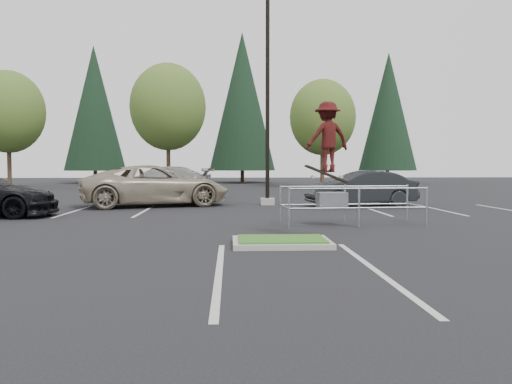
{
  "coord_description": "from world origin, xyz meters",
  "views": [
    {
      "loc": [
        -1.15,
        -12.13,
        1.84
      ],
      "look_at": [
        -0.51,
        1.5,
        1.13
      ],
      "focal_mm": 38.0,
      "sensor_mm": 36.0,
      "label": 1
    }
  ],
  "objects_px": {
    "light_pole": "(268,102)",
    "car_r_charc": "(361,189)",
    "decid_c": "(322,120)",
    "car_far_silver": "(161,182)",
    "skateboarder": "(327,138)",
    "conif_a": "(94,108)",
    "decid_a": "(8,114)",
    "cart_corral": "(336,200)",
    "decid_b": "(168,110)",
    "conif_b": "(242,101)",
    "car_l_tan": "(153,186)",
    "conif_c": "(388,112)"
  },
  "relations": [
    {
      "from": "decid_a",
      "to": "conif_b",
      "type": "height_order",
      "value": "conif_b"
    },
    {
      "from": "conif_a",
      "to": "skateboarder",
      "type": "height_order",
      "value": "conif_a"
    },
    {
      "from": "car_r_charc",
      "to": "car_far_silver",
      "type": "distance_m",
      "value": 11.8
    },
    {
      "from": "conif_b",
      "to": "car_l_tan",
      "type": "xyz_separation_m",
      "value": [
        -4.5,
        -29.0,
        -6.96
      ]
    },
    {
      "from": "decid_c",
      "to": "skateboarder",
      "type": "relative_size",
      "value": 4.21
    },
    {
      "from": "conif_a",
      "to": "car_far_silver",
      "type": "xyz_separation_m",
      "value": [
        9.0,
        -22.0,
        -6.25
      ]
    },
    {
      "from": "conif_c",
      "to": "conif_b",
      "type": "bearing_deg",
      "value": 175.91
    },
    {
      "from": "decid_b",
      "to": "skateboarder",
      "type": "bearing_deg",
      "value": -76.28
    },
    {
      "from": "light_pole",
      "to": "skateboarder",
      "type": "relative_size",
      "value": 5.09
    },
    {
      "from": "cart_corral",
      "to": "conif_b",
      "type": "bearing_deg",
      "value": 88.85
    },
    {
      "from": "car_far_silver",
      "to": "car_r_charc",
      "type": "bearing_deg",
      "value": 61.38
    },
    {
      "from": "conif_c",
      "to": "cart_corral",
      "type": "height_order",
      "value": "conif_c"
    },
    {
      "from": "light_pole",
      "to": "car_l_tan",
      "type": "xyz_separation_m",
      "value": [
        -5.0,
        -0.5,
        -3.67
      ]
    },
    {
      "from": "car_far_silver",
      "to": "cart_corral",
      "type": "bearing_deg",
      "value": 34.36
    },
    {
      "from": "conif_a",
      "to": "decid_c",
      "type": "bearing_deg",
      "value": -26.96
    },
    {
      "from": "decid_b",
      "to": "conif_a",
      "type": "xyz_separation_m",
      "value": [
        -7.99,
        9.47,
        1.05
      ]
    },
    {
      "from": "decid_b",
      "to": "decid_c",
      "type": "relative_size",
      "value": 1.15
    },
    {
      "from": "car_l_tan",
      "to": "conif_b",
      "type": "bearing_deg",
      "value": -26.92
    },
    {
      "from": "conif_b",
      "to": "car_far_silver",
      "type": "height_order",
      "value": "conif_b"
    },
    {
      "from": "skateboarder",
      "to": "cart_corral",
      "type": "bearing_deg",
      "value": -123.35
    },
    {
      "from": "conif_a",
      "to": "conif_c",
      "type": "distance_m",
      "value": 28.01
    },
    {
      "from": "decid_b",
      "to": "skateboarder",
      "type": "height_order",
      "value": "decid_b"
    },
    {
      "from": "car_far_silver",
      "to": "skateboarder",
      "type": "bearing_deg",
      "value": 27.79
    },
    {
      "from": "decid_a",
      "to": "light_pole",
      "type": "bearing_deg",
      "value": -44.25
    },
    {
      "from": "conif_c",
      "to": "car_r_charc",
      "type": "relative_size",
      "value": 2.68
    },
    {
      "from": "cart_corral",
      "to": "light_pole",
      "type": "bearing_deg",
      "value": 96.45
    },
    {
      "from": "conif_b",
      "to": "cart_corral",
      "type": "distance_m",
      "value": 37.28
    },
    {
      "from": "conif_a",
      "to": "decid_a",
      "type": "bearing_deg",
      "value": -111.91
    },
    {
      "from": "car_far_silver",
      "to": "decid_c",
      "type": "bearing_deg",
      "value": 144.87
    },
    {
      "from": "conif_c",
      "to": "skateboarder",
      "type": "height_order",
      "value": "conif_c"
    },
    {
      "from": "decid_a",
      "to": "conif_c",
      "type": "bearing_deg",
      "value": 16.48
    },
    {
      "from": "decid_b",
      "to": "car_far_silver",
      "type": "height_order",
      "value": "decid_b"
    },
    {
      "from": "conif_c",
      "to": "cart_corral",
      "type": "relative_size",
      "value": 2.93
    },
    {
      "from": "skateboarder",
      "to": "car_l_tan",
      "type": "xyz_separation_m",
      "value": [
        -5.7,
        10.5,
        -1.59
      ]
    },
    {
      "from": "light_pole",
      "to": "car_r_charc",
      "type": "height_order",
      "value": "light_pole"
    },
    {
      "from": "conif_a",
      "to": "car_r_charc",
      "type": "height_order",
      "value": "conif_a"
    },
    {
      "from": "decid_a",
      "to": "decid_c",
      "type": "relative_size",
      "value": 1.06
    },
    {
      "from": "decid_c",
      "to": "conif_c",
      "type": "distance_m",
      "value": 12.65
    },
    {
      "from": "conif_c",
      "to": "decid_c",
      "type": "bearing_deg",
      "value": -129.64
    },
    {
      "from": "car_l_tan",
      "to": "car_r_charc",
      "type": "relative_size",
      "value": 1.37
    },
    {
      "from": "conif_a",
      "to": "car_r_charc",
      "type": "xyz_separation_m",
      "value": [
        18.5,
        -29.0,
        -6.33
      ]
    },
    {
      "from": "cart_corral",
      "to": "car_far_silver",
      "type": "distance_m",
      "value": 15.7
    },
    {
      "from": "cart_corral",
      "to": "conif_a",
      "type": "bearing_deg",
      "value": 109.65
    },
    {
      "from": "decid_a",
      "to": "decid_b",
      "type": "height_order",
      "value": "decid_b"
    },
    {
      "from": "light_pole",
      "to": "decid_c",
      "type": "distance_m",
      "value": 18.67
    },
    {
      "from": "light_pole",
      "to": "skateboarder",
      "type": "xyz_separation_m",
      "value": [
        0.7,
        -11.0,
        -2.08
      ]
    },
    {
      "from": "light_pole",
      "to": "cart_corral",
      "type": "height_order",
      "value": "light_pole"
    },
    {
      "from": "skateboarder",
      "to": "decid_b",
      "type": "bearing_deg",
      "value": -93.99
    },
    {
      "from": "conif_b",
      "to": "cart_corral",
      "type": "bearing_deg",
      "value": -86.82
    },
    {
      "from": "decid_a",
      "to": "car_l_tan",
      "type": "height_order",
      "value": "decid_a"
    }
  ]
}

